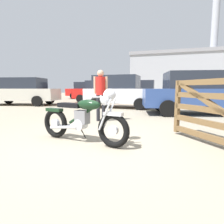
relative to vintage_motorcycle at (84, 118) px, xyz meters
The scene contains 10 objects.
ground_plane 0.59m from the vintage_motorcycle, 12.19° to the left, with size 80.00×80.00×0.00m, color gray.
vintage_motorcycle is the anchor object (origin of this frame).
bystander 2.49m from the vintage_motorcycle, 101.55° to the left, with size 0.45×0.30×1.66m.
silver_sedan_mid 6.83m from the vintage_motorcycle, 97.57° to the left, with size 3.97×1.97×1.78m.
red_hatchback_near 5.96m from the vintage_motorcycle, 58.68° to the left, with size 4.93×2.56×1.74m.
white_estate_far 16.00m from the vintage_motorcycle, 111.84° to the left, with size 4.87×2.36×1.74m.
pale_sedan_back 13.20m from the vintage_motorcycle, 91.68° to the left, with size 3.91×1.85×1.78m.
dark_sedan_left 10.11m from the vintage_motorcycle, 138.59° to the left, with size 4.94×2.61×1.74m.
blue_hatchback_right 10.81m from the vintage_motorcycle, 107.40° to the left, with size 4.25×2.01×1.67m.
industrial_building 31.65m from the vintage_motorcycle, 81.28° to the left, with size 17.38×11.10×15.35m.
Camera 1 is at (1.17, -3.38, 1.06)m, focal length 29.60 mm.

